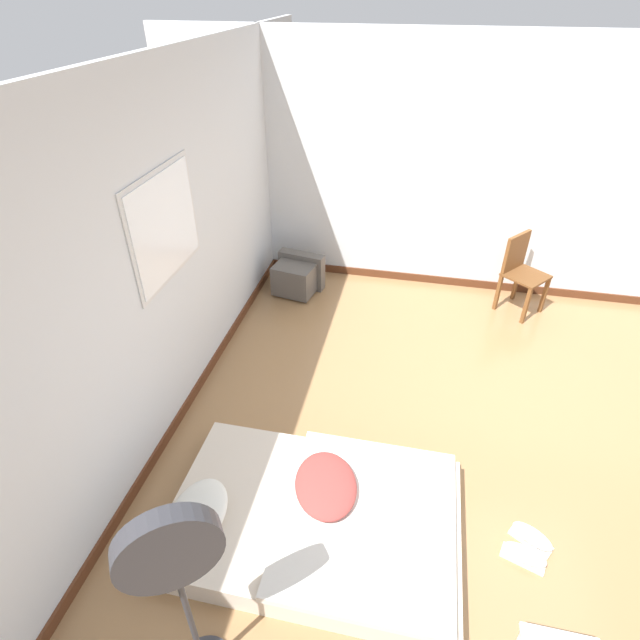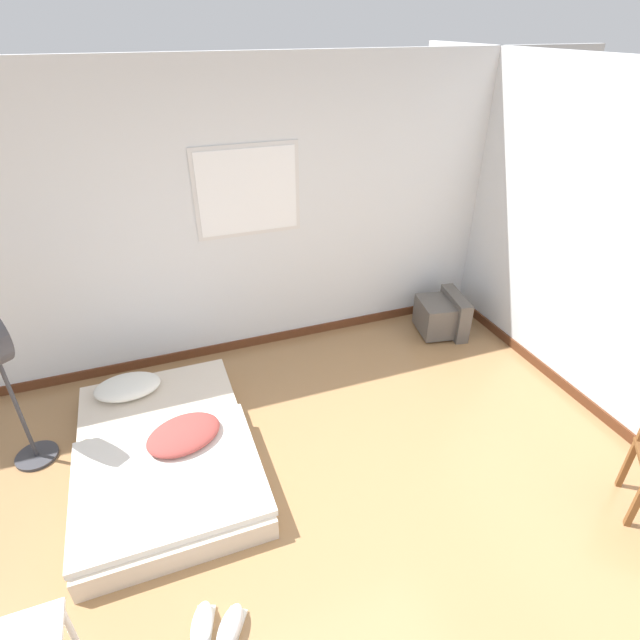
# 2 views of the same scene
# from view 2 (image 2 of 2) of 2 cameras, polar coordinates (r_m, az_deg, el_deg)

# --- Properties ---
(ground_plane) EXTENTS (20.00, 20.00, 0.00)m
(ground_plane) POSITION_cam_2_polar(r_m,az_deg,el_deg) (3.24, 5.60, -28.75)
(ground_plane) COLOR #997047
(wall_back) EXTENTS (7.21, 0.08, 2.60)m
(wall_back) POSITION_cam_2_polar(r_m,az_deg,el_deg) (4.49, -8.80, 11.16)
(wall_back) COLOR silver
(wall_back) RESTS_ON ground_plane
(mattress_bed) EXTENTS (1.22, 1.82, 0.31)m
(mattress_bed) POSITION_cam_2_polar(r_m,az_deg,el_deg) (3.91, -17.34, -14.09)
(mattress_bed) COLOR beige
(mattress_bed) RESTS_ON ground_plane
(crt_tv) EXTENTS (0.51, 0.55, 0.41)m
(crt_tv) POSITION_cam_2_polar(r_m,az_deg,el_deg) (5.26, 13.82, 0.54)
(crt_tv) COLOR #56514C
(crt_tv) RESTS_ON ground_plane
(sneaker_pair) EXTENTS (0.35, 0.34, 0.10)m
(sneaker_pair) POSITION_cam_2_polar(r_m,az_deg,el_deg) (3.14, -11.82, -31.17)
(sneaker_pair) COLOR silver
(sneaker_pair) RESTS_ON ground_plane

